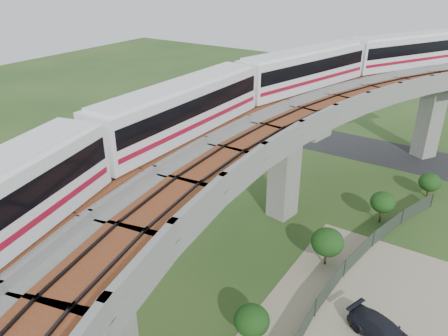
{
  "coord_description": "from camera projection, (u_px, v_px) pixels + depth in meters",
  "views": [
    {
      "loc": [
        15.33,
        -21.45,
        21.18
      ],
      "look_at": [
        -0.35,
        2.61,
        7.5
      ],
      "focal_mm": 35.0,
      "sensor_mm": 36.0,
      "label": 1
    }
  ],
  "objects": [
    {
      "name": "tree_3",
      "position": [
        252.0,
        320.0,
        26.06
      ],
      "size": [
        2.17,
        2.17,
        2.67
      ],
      "color": "#382314",
      "rests_on": "ground"
    },
    {
      "name": "metro_train",
      "position": [
        268.0,
        92.0,
        32.5
      ],
      "size": [
        14.05,
        60.89,
        3.64
      ],
      "color": "white",
      "rests_on": "ground"
    },
    {
      "name": "tree_0",
      "position": [
        430.0,
        182.0,
        42.62
      ],
      "size": [
        2.11,
        2.11,
        2.49
      ],
      "color": "#382314",
      "rests_on": "ground"
    },
    {
      "name": "tree_2",
      "position": [
        327.0,
        242.0,
        32.78
      ],
      "size": [
        2.48,
        2.48,
        3.11
      ],
      "color": "#382314",
      "rests_on": "ground"
    },
    {
      "name": "viaduct",
      "position": [
        258.0,
        176.0,
        27.11
      ],
      "size": [
        19.58,
        73.98,
        11.4
      ],
      "color": "#99968E",
      "rests_on": "ground"
    },
    {
      "name": "asphalt_road",
      "position": [
        343.0,
        144.0,
        55.58
      ],
      "size": [
        60.0,
        8.0,
        0.03
      ],
      "primitive_type": "cube",
      "color": "#232326",
      "rests_on": "ground"
    },
    {
      "name": "ground",
      "position": [
        209.0,
        271.0,
        32.89
      ],
      "size": [
        160.0,
        160.0,
        0.0
      ],
      "primitive_type": "plane",
      "color": "#24481D",
      "rests_on": "ground"
    },
    {
      "name": "fence",
      "position": [
        334.0,
        316.0,
        27.77
      ],
      "size": [
        3.87,
        38.73,
        1.5
      ],
      "color": "#2D382D",
      "rests_on": "ground"
    },
    {
      "name": "car_dark",
      "position": [
        383.0,
        331.0,
        26.65
      ],
      "size": [
        4.95,
        3.29,
        1.33
      ],
      "primitive_type": "imported",
      "rotation": [
        0.0,
        0.0,
        1.23
      ],
      "color": "black",
      "rests_on": "dirt_lot"
    },
    {
      "name": "tree_1",
      "position": [
        383.0,
        202.0,
        38.13
      ],
      "size": [
        2.16,
        2.16,
        3.0
      ],
      "color": "#382314",
      "rests_on": "ground"
    }
  ]
}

